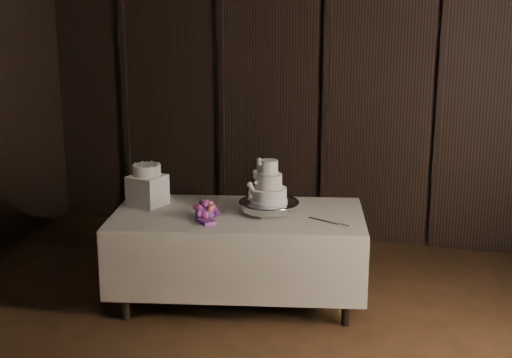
% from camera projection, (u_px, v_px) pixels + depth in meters
% --- Properties ---
extents(room, '(6.08, 7.08, 3.08)m').
position_uv_depth(room, '(205.00, 173.00, 3.83)').
color(room, black).
rests_on(room, ground).
extents(display_table, '(2.17, 1.44, 0.76)m').
position_uv_depth(display_table, '(238.00, 254.00, 5.74)').
color(display_table, silver).
rests_on(display_table, ground).
extents(cake_stand, '(0.55, 0.55, 0.09)m').
position_uv_depth(cake_stand, '(269.00, 207.00, 5.66)').
color(cake_stand, silver).
rests_on(cake_stand, display_table).
extents(wedding_cake, '(0.33, 0.28, 0.34)m').
position_uv_depth(wedding_cake, '(265.00, 186.00, 5.61)').
color(wedding_cake, white).
rests_on(wedding_cake, cake_stand).
extents(bouquet, '(0.45, 0.46, 0.18)m').
position_uv_depth(bouquet, '(205.00, 211.00, 5.51)').
color(bouquet, '#E05874').
rests_on(bouquet, display_table).
extents(box_pedestal, '(0.31, 0.31, 0.25)m').
position_uv_depth(box_pedestal, '(147.00, 190.00, 5.85)').
color(box_pedestal, white).
rests_on(box_pedestal, display_table).
extents(small_cake, '(0.27, 0.27, 0.09)m').
position_uv_depth(small_cake, '(147.00, 170.00, 5.81)').
color(small_cake, white).
rests_on(small_cake, box_pedestal).
extents(cake_knife, '(0.35, 0.18, 0.01)m').
position_uv_depth(cake_knife, '(324.00, 221.00, 5.43)').
color(cake_knife, silver).
rests_on(cake_knife, display_table).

